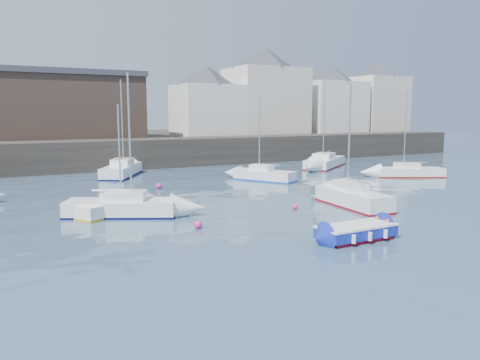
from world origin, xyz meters
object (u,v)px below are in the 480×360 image
buoy_near (198,228)px  buoy_far (159,189)px  sailboat_b (122,207)px  buoy_mid (295,209)px  sailboat_d (409,172)px  sailboat_f (264,175)px  sailboat_h (122,170)px  blue_dinghy (356,231)px  sailboat_g (325,162)px  sailboat_c (352,197)px  sailboat_a (115,206)px

buoy_near → buoy_far: size_ratio=0.93×
sailboat_b → buoy_mid: (9.63, -3.01, -0.51)m
buoy_near → buoy_far: buoy_far is taller
sailboat_d → sailboat_f: size_ratio=1.08×
sailboat_b → buoy_near: bearing=-60.4°
sailboat_h → blue_dinghy: bearing=-81.9°
sailboat_h → sailboat_b: bearing=-104.1°
sailboat_g → sailboat_c: bearing=-123.9°
blue_dinghy → buoy_near: blue_dinghy is taller
buoy_near → sailboat_g: bearing=39.4°
blue_dinghy → buoy_near: bearing=135.7°
buoy_near → blue_dinghy: bearing=-44.3°
sailboat_d → sailboat_f: bearing=162.3°
sailboat_c → buoy_far: sailboat_c is taller
sailboat_g → buoy_mid: (-15.63, -16.94, -0.56)m
sailboat_c → sailboat_d: size_ratio=1.00×
sailboat_a → sailboat_b: sailboat_b is taller
sailboat_b → sailboat_g: (25.26, 13.93, 0.04)m
blue_dinghy → sailboat_h: sailboat_h is taller
sailboat_b → sailboat_h: 17.56m
buoy_near → buoy_mid: buoy_near is taller
blue_dinghy → buoy_far: bearing=99.8°
sailboat_a → sailboat_b: size_ratio=0.79×
buoy_near → sailboat_c: bearing=3.4°
sailboat_f → sailboat_g: (10.95, 5.61, 0.06)m
buoy_far → sailboat_a: bearing=-124.1°
buoy_mid → sailboat_c: bearing=-16.0°
sailboat_h → buoy_far: 8.68m
sailboat_a → buoy_mid: size_ratio=17.62×
sailboat_d → buoy_near: 26.15m
sailboat_g → sailboat_f: bearing=-152.9°
blue_dinghy → sailboat_d: bearing=36.6°
sailboat_a → buoy_mid: (9.77, -3.88, -0.44)m
sailboat_b → sailboat_f: size_ratio=1.12×
blue_dinghy → sailboat_g: sailboat_g is taller
sailboat_c → sailboat_d: (14.04, 8.23, -0.12)m
sailboat_f → buoy_near: bearing=-132.0°
buoy_mid → buoy_far: bearing=112.3°
sailboat_a → buoy_near: bearing=-63.3°
sailboat_b → buoy_mid: bearing=-17.4°
blue_dinghy → sailboat_h: 27.31m
buoy_mid → sailboat_h: bearing=105.0°
sailboat_c → sailboat_d: 16.28m
blue_dinghy → sailboat_a: (-8.26, 10.88, 0.05)m
sailboat_f → buoy_near: 17.46m
blue_dinghy → sailboat_c: size_ratio=0.49×
sailboat_d → sailboat_g: bearing=101.5°
buoy_near → buoy_mid: size_ratio=1.17×
sailboat_g → sailboat_b: bearing=-151.1°
blue_dinghy → sailboat_g: size_ratio=0.38×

